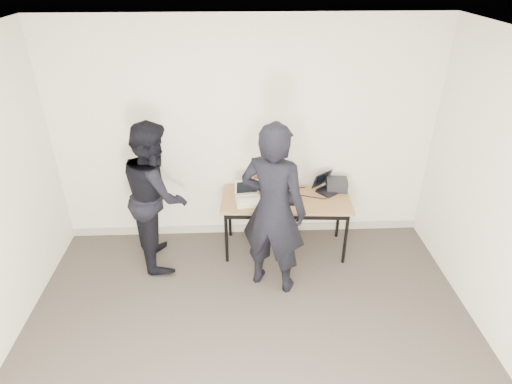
{
  "coord_description": "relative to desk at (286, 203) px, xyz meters",
  "views": [
    {
      "loc": [
        -0.08,
        -2.44,
        3.25
      ],
      "look_at": [
        0.1,
        1.6,
        0.95
      ],
      "focal_mm": 30.0,
      "sensor_mm": 36.0,
      "label": 1
    }
  ],
  "objects": [
    {
      "name": "room",
      "position": [
        -0.46,
        -1.83,
        0.69
      ],
      "size": [
        4.6,
        4.6,
        2.8
      ],
      "color": "#3D352E",
      "rests_on": "ground"
    },
    {
      "name": "desk",
      "position": [
        0.0,
        0.0,
        0.0
      ],
      "size": [
        1.54,
        0.74,
        0.72
      ],
      "rotation": [
        0.0,
        0.0,
        -0.06
      ],
      "color": "brown",
      "rests_on": "ground"
    },
    {
      "name": "laptop_beige",
      "position": [
        -0.44,
        -0.03,
        0.11
      ],
      "size": [
        0.31,
        0.31,
        0.23
      ],
      "rotation": [
        0.0,
        0.0,
        0.11
      ],
      "color": "beige",
      "rests_on": "desk"
    },
    {
      "name": "laptop_center",
      "position": [
        -0.03,
        0.03,
        0.12
      ],
      "size": [
        0.39,
        0.38,
        0.28
      ],
      "rotation": [
        0.0,
        0.0,
        0.08
      ],
      "color": "black",
      "rests_on": "desk"
    },
    {
      "name": "laptop_right",
      "position": [
        0.51,
        0.19,
        0.11
      ],
      "size": [
        0.4,
        0.39,
        0.21
      ],
      "rotation": [
        0.0,
        0.0,
        0.66
      ],
      "color": "black",
      "rests_on": "desk"
    },
    {
      "name": "leather_satchel",
      "position": [
        -0.18,
        0.23,
        0.19
      ],
      "size": [
        0.38,
        0.23,
        0.25
      ],
      "rotation": [
        0.0,
        0.0,
        -0.14
      ],
      "color": "brown",
      "rests_on": "desk"
    },
    {
      "name": "tissue",
      "position": [
        -0.15,
        0.23,
        0.34
      ],
      "size": [
        0.13,
        0.1,
        0.08
      ],
      "primitive_type": "ellipsoid",
      "rotation": [
        0.0,
        0.0,
        -0.03
      ],
      "color": "white",
      "rests_on": "leather_satchel"
    },
    {
      "name": "equipment_box",
      "position": [
        0.63,
        0.19,
        0.13
      ],
      "size": [
        0.26,
        0.23,
        0.14
      ],
      "primitive_type": "cube",
      "rotation": [
        0.0,
        0.0,
        -0.11
      ],
      "color": "black",
      "rests_on": "desk"
    },
    {
      "name": "power_brick",
      "position": [
        -0.22,
        -0.17,
        0.07
      ],
      "size": [
        0.07,
        0.05,
        0.03
      ],
      "primitive_type": "cube",
      "rotation": [
        0.0,
        0.0,
        -0.07
      ],
      "color": "black",
      "rests_on": "desk"
    },
    {
      "name": "cables",
      "position": [
        0.05,
        0.03,
        0.06
      ],
      "size": [
        1.15,
        0.48,
        0.01
      ],
      "rotation": [
        0.0,
        0.0,
        0.12
      ],
      "color": "black",
      "rests_on": "desk"
    },
    {
      "name": "person_typist",
      "position": [
        -0.2,
        -0.61,
        0.29
      ],
      "size": [
        0.82,
        0.7,
        1.9
      ],
      "primitive_type": "imported",
      "rotation": [
        0.0,
        0.0,
        2.72
      ],
      "color": "black",
      "rests_on": "ground"
    },
    {
      "name": "person_observer",
      "position": [
        -1.47,
        -0.08,
        0.2
      ],
      "size": [
        0.83,
        0.97,
        1.72
      ],
      "primitive_type": "imported",
      "rotation": [
        0.0,
        0.0,
        1.81
      ],
      "color": "black",
      "rests_on": "ground"
    },
    {
      "name": "baseboard",
      "position": [
        -0.46,
        0.4,
        -0.61
      ],
      "size": [
        4.5,
        0.03,
        0.1
      ],
      "primitive_type": "cube",
      "color": "#AAA28D",
      "rests_on": "ground"
    }
  ]
}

